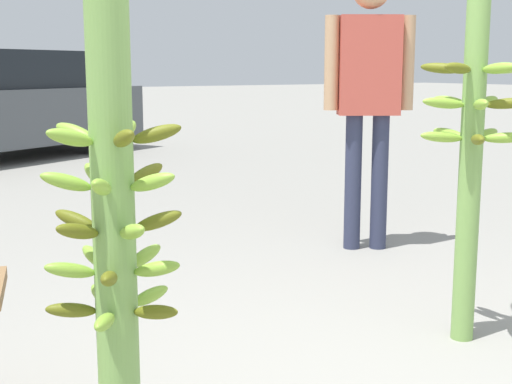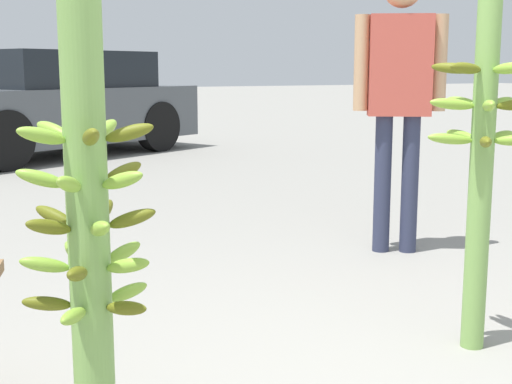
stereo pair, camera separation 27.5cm
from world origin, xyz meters
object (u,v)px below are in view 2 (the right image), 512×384
banana_stalk_center (483,141)px  parked_car (53,105)px  banana_stalk_left (88,209)px  vendor_person (400,82)px

banana_stalk_center → parked_car: 7.52m
banana_stalk_left → parked_car: (1.28, 7.70, -0.09)m
banana_stalk_center → vendor_person: 1.58m
banana_stalk_left → banana_stalk_center: size_ratio=0.95×
banana_stalk_center → vendor_person: size_ratio=0.93×
banana_stalk_left → parked_car: bearing=80.5°
banana_stalk_left → parked_car: size_ratio=0.36×
vendor_person → parked_car: bearing=129.8°
parked_car → banana_stalk_left: bearing=143.2°
banana_stalk_left → parked_car: 7.81m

